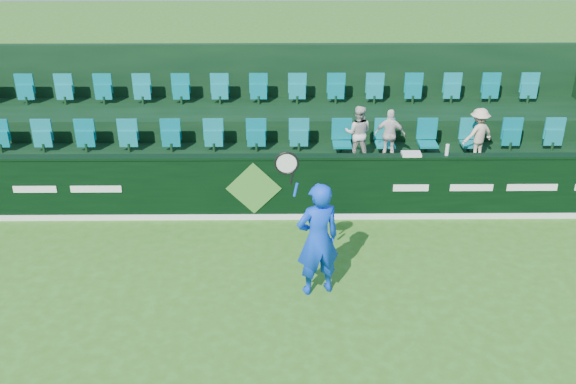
{
  "coord_description": "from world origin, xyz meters",
  "views": [
    {
      "loc": [
        0.58,
        -7.48,
        6.16
      ],
      "look_at": [
        0.67,
        2.8,
        1.15
      ],
      "focal_mm": 40.0,
      "sensor_mm": 36.0,
      "label": 1
    }
  ],
  "objects_px": {
    "spectator_right": "(478,134)",
    "towel": "(411,154)",
    "spectator_left": "(358,133)",
    "drinks_bottle": "(447,150)",
    "spectator_middle": "(390,135)",
    "tennis_player": "(317,239)"
  },
  "relations": [
    {
      "from": "spectator_left",
      "to": "spectator_right",
      "type": "relative_size",
      "value": 1.06
    },
    {
      "from": "spectator_left",
      "to": "drinks_bottle",
      "type": "relative_size",
      "value": 5.31
    },
    {
      "from": "spectator_right",
      "to": "towel",
      "type": "distance_m",
      "value": 1.96
    },
    {
      "from": "drinks_bottle",
      "to": "spectator_middle",
      "type": "bearing_deg",
      "value": 129.74
    },
    {
      "from": "spectator_left",
      "to": "drinks_bottle",
      "type": "height_order",
      "value": "spectator_left"
    },
    {
      "from": "spectator_middle",
      "to": "towel",
      "type": "relative_size",
      "value": 2.99
    },
    {
      "from": "spectator_left",
      "to": "towel",
      "type": "bearing_deg",
      "value": 139.35
    },
    {
      "from": "tennis_player",
      "to": "drinks_bottle",
      "type": "xyz_separation_m",
      "value": [
        2.63,
        2.6,
        0.46
      ]
    },
    {
      "from": "spectator_middle",
      "to": "spectator_right",
      "type": "distance_m",
      "value": 1.86
    },
    {
      "from": "spectator_left",
      "to": "towel",
      "type": "height_order",
      "value": "spectator_left"
    },
    {
      "from": "towel",
      "to": "drinks_bottle",
      "type": "xyz_separation_m",
      "value": [
        0.69,
        0.0,
        0.08
      ]
    },
    {
      "from": "spectator_left",
      "to": "towel",
      "type": "relative_size",
      "value": 3.22
    },
    {
      "from": "spectator_left",
      "to": "spectator_middle",
      "type": "xyz_separation_m",
      "value": [
        0.67,
        0.0,
        -0.04
      ]
    },
    {
      "from": "spectator_left",
      "to": "spectator_middle",
      "type": "distance_m",
      "value": 0.68
    },
    {
      "from": "spectator_right",
      "to": "drinks_bottle",
      "type": "height_order",
      "value": "spectator_right"
    },
    {
      "from": "spectator_left",
      "to": "spectator_right",
      "type": "xyz_separation_m",
      "value": [
        2.53,
        0.0,
        -0.03
      ]
    },
    {
      "from": "spectator_right",
      "to": "towel",
      "type": "relative_size",
      "value": 3.05
    },
    {
      "from": "towel",
      "to": "spectator_left",
      "type": "bearing_deg",
      "value": 129.31
    },
    {
      "from": "spectator_left",
      "to": "spectator_middle",
      "type": "bearing_deg",
      "value": -169.96
    },
    {
      "from": "spectator_right",
      "to": "spectator_left",
      "type": "bearing_deg",
      "value": -24.48
    },
    {
      "from": "tennis_player",
      "to": "spectator_right",
      "type": "relative_size",
      "value": 2.3
    },
    {
      "from": "spectator_right",
      "to": "drinks_bottle",
      "type": "distance_m",
      "value": 1.46
    }
  ]
}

